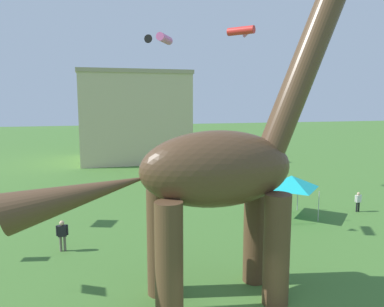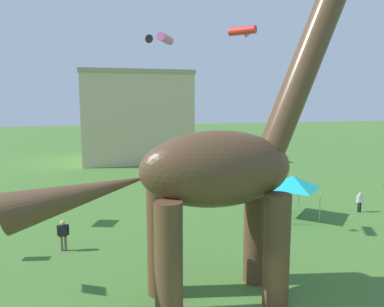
{
  "view_description": "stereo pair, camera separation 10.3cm",
  "coord_description": "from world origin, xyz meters",
  "px_view_note": "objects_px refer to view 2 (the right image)",
  "views": [
    {
      "loc": [
        -4.94,
        -10.53,
        8.18
      ],
      "look_at": [
        -1.05,
        3.98,
        6.06
      ],
      "focal_mm": 34.81,
      "sensor_mm": 36.0,
      "label": 1
    },
    {
      "loc": [
        -4.84,
        -10.56,
        8.18
      ],
      "look_at": [
        -1.05,
        3.98,
        6.06
      ],
      "focal_mm": 34.81,
      "sensor_mm": 36.0,
      "label": 2
    }
  ],
  "objects_px": {
    "dinosaur_sculpture": "(215,169)",
    "festival_canopy_tent": "(293,182)",
    "kite_high_right": "(162,39)",
    "person_near_flyer": "(360,200)",
    "person_strolling_adult": "(63,232)",
    "kite_high_left": "(244,31)"
  },
  "relations": [
    {
      "from": "dinosaur_sculpture",
      "to": "kite_high_right",
      "type": "bearing_deg",
      "value": 120.36
    },
    {
      "from": "dinosaur_sculpture",
      "to": "kite_high_right",
      "type": "height_order",
      "value": "dinosaur_sculpture"
    },
    {
      "from": "person_strolling_adult",
      "to": "kite_high_right",
      "type": "xyz_separation_m",
      "value": [
        5.78,
        0.91,
        10.65
      ]
    },
    {
      "from": "person_near_flyer",
      "to": "festival_canopy_tent",
      "type": "xyz_separation_m",
      "value": [
        -5.49,
        0.17,
        1.64
      ]
    },
    {
      "from": "person_near_flyer",
      "to": "kite_high_right",
      "type": "distance_m",
      "value": 18.44
    },
    {
      "from": "dinosaur_sculpture",
      "to": "kite_high_left",
      "type": "bearing_deg",
      "value": 89.99
    },
    {
      "from": "festival_canopy_tent",
      "to": "kite_high_left",
      "type": "bearing_deg",
      "value": 91.55
    },
    {
      "from": "dinosaur_sculpture",
      "to": "kite_high_left",
      "type": "distance_m",
      "value": 21.75
    },
    {
      "from": "dinosaur_sculpture",
      "to": "kite_high_left",
      "type": "xyz_separation_m",
      "value": [
        8.48,
        17.99,
        8.81
      ]
    },
    {
      "from": "person_strolling_adult",
      "to": "kite_high_left",
      "type": "distance_m",
      "value": 22.88
    },
    {
      "from": "dinosaur_sculpture",
      "to": "festival_canopy_tent",
      "type": "relative_size",
      "value": 4.83
    },
    {
      "from": "person_strolling_adult",
      "to": "dinosaur_sculpture",
      "type": "bearing_deg",
      "value": 44.55
    },
    {
      "from": "dinosaur_sculpture",
      "to": "festival_canopy_tent",
      "type": "height_order",
      "value": "dinosaur_sculpture"
    },
    {
      "from": "dinosaur_sculpture",
      "to": "kite_high_right",
      "type": "distance_m",
      "value": 9.96
    },
    {
      "from": "kite_high_right",
      "to": "kite_high_left",
      "type": "relative_size",
      "value": 0.67
    },
    {
      "from": "person_near_flyer",
      "to": "kite_high_right",
      "type": "bearing_deg",
      "value": 47.6
    },
    {
      "from": "person_strolling_adult",
      "to": "festival_canopy_tent",
      "type": "relative_size",
      "value": 0.55
    },
    {
      "from": "dinosaur_sculpture",
      "to": "person_near_flyer",
      "type": "relative_size",
      "value": 10.21
    },
    {
      "from": "dinosaur_sculpture",
      "to": "festival_canopy_tent",
      "type": "bearing_deg",
      "value": 71.38
    },
    {
      "from": "person_strolling_adult",
      "to": "person_near_flyer",
      "type": "height_order",
      "value": "person_strolling_adult"
    },
    {
      "from": "kite_high_right",
      "to": "kite_high_left",
      "type": "height_order",
      "value": "kite_high_left"
    },
    {
      "from": "person_strolling_adult",
      "to": "person_near_flyer",
      "type": "relative_size",
      "value": 1.16
    }
  ]
}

